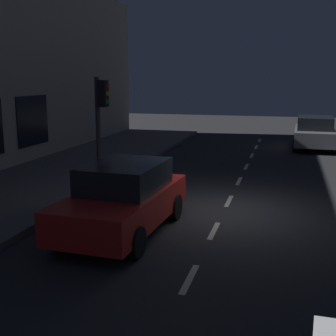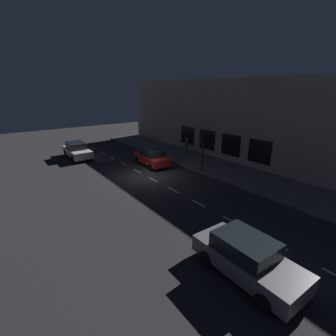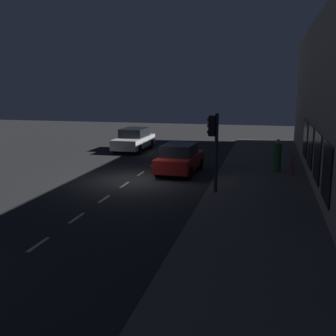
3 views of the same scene
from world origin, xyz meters
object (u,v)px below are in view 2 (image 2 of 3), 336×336
(traffic_light, at_px, (202,145))
(pedestrian_0, at_px, (187,146))
(parked_car_1, at_px, (247,257))
(parked_car_2, at_px, (77,150))
(parked_car_0, at_px, (152,157))

(traffic_light, distance_m, pedestrian_0, 5.94)
(traffic_light, height_order, parked_car_1, traffic_light)
(parked_car_2, bearing_deg, parked_car_1, 90.97)
(parked_car_0, xyz_separation_m, parked_car_1, (-4.76, -13.95, 0.00))
(traffic_light, height_order, parked_car_0, traffic_light)
(traffic_light, height_order, parked_car_2, traffic_light)
(traffic_light, bearing_deg, parked_car_2, 122.69)
(traffic_light, relative_size, parked_car_2, 0.72)
(parked_car_0, distance_m, parked_car_1, 14.74)
(parked_car_0, bearing_deg, parked_car_2, 127.66)
(traffic_light, bearing_deg, pedestrian_0, 61.87)
(parked_car_0, relative_size, parked_car_1, 0.97)
(parked_car_0, bearing_deg, traffic_light, -57.99)
(parked_car_0, relative_size, pedestrian_0, 2.45)
(parked_car_1, bearing_deg, traffic_light, -124.43)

